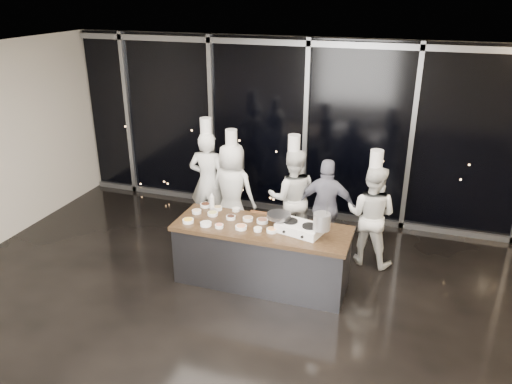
% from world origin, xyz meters
% --- Properties ---
extents(ground, '(9.00, 9.00, 0.00)m').
position_xyz_m(ground, '(0.00, 0.00, 0.00)').
color(ground, black).
rests_on(ground, ground).
extents(room_shell, '(9.02, 7.02, 3.21)m').
position_xyz_m(room_shell, '(0.18, 0.00, 2.25)').
color(room_shell, beige).
rests_on(room_shell, ground).
extents(window_wall, '(8.90, 0.11, 3.20)m').
position_xyz_m(window_wall, '(0.00, 3.43, 1.60)').
color(window_wall, black).
rests_on(window_wall, ground).
extents(demo_counter, '(2.46, 0.86, 0.90)m').
position_xyz_m(demo_counter, '(0.00, 0.90, 0.45)').
color(demo_counter, '#3A3A3F').
rests_on(demo_counter, ground).
extents(stove, '(0.66, 0.50, 0.14)m').
position_xyz_m(stove, '(0.54, 0.91, 0.96)').
color(stove, white).
rests_on(stove, demo_counter).
extents(frying_pan, '(0.60, 0.40, 0.06)m').
position_xyz_m(frying_pan, '(0.21, 0.98, 1.07)').
color(frying_pan, slate).
rests_on(frying_pan, stove).
extents(stock_pot, '(0.27, 0.27, 0.22)m').
position_xyz_m(stock_pot, '(0.85, 0.81, 1.15)').
color(stock_pot, '#B7B7BA').
rests_on(stock_pot, stove).
extents(prep_bowls, '(1.36, 0.74, 0.05)m').
position_xyz_m(prep_bowls, '(-0.53, 0.94, 0.93)').
color(prep_bowls, white).
rests_on(prep_bowls, demo_counter).
extents(squeeze_bottle, '(0.07, 0.07, 0.27)m').
position_xyz_m(squeeze_bottle, '(-0.89, 1.23, 1.03)').
color(squeeze_bottle, silver).
rests_on(squeeze_bottle, demo_counter).
extents(chef_far_left, '(0.69, 0.49, 2.00)m').
position_xyz_m(chef_far_left, '(-1.40, 2.25, 0.90)').
color(chef_far_left, silver).
rests_on(chef_far_left, ground).
extents(chef_left, '(0.87, 0.63, 1.87)m').
position_xyz_m(chef_left, '(-0.93, 2.17, 0.83)').
color(chef_left, silver).
rests_on(chef_left, ground).
extents(chef_center, '(0.93, 0.81, 1.87)m').
position_xyz_m(chef_center, '(0.10, 2.20, 0.83)').
color(chef_center, silver).
rests_on(chef_center, ground).
extents(guest, '(0.93, 0.42, 1.56)m').
position_xyz_m(guest, '(0.67, 2.10, 0.78)').
color(guest, '#131435').
rests_on(guest, ground).
extents(chef_right, '(0.87, 0.74, 1.82)m').
position_xyz_m(chef_right, '(1.37, 2.00, 0.80)').
color(chef_right, silver).
rests_on(chef_right, ground).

